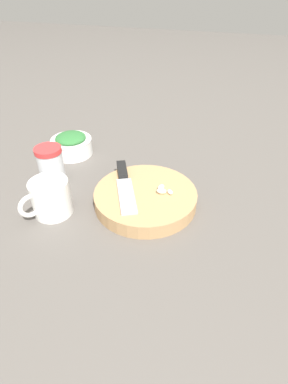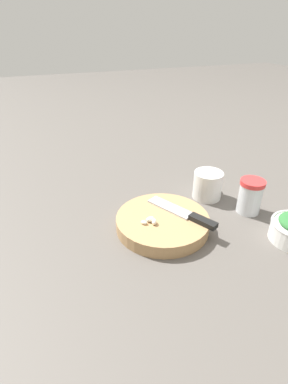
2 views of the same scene
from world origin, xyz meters
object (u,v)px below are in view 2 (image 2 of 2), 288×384
at_px(chef_knife, 185,214).
at_px(spice_jar, 250,196).
at_px(cutting_board, 162,222).
at_px(coffee_mug, 208,185).
at_px(garlic_cloves, 150,221).

xyz_separation_m(chef_knife, spice_jar, (0.19, 0.00, 0.01)).
height_order(chef_knife, spice_jar, spice_jar).
bearing_deg(cutting_board, coffee_mug, 27.34).
bearing_deg(chef_knife, coffee_mug, 13.04).
xyz_separation_m(garlic_cloves, coffee_mug, (0.22, 0.11, 0.00)).
xyz_separation_m(garlic_cloves, spice_jar, (0.29, -0.00, 0.01)).
height_order(garlic_cloves, coffee_mug, coffee_mug).
distance_m(chef_knife, coffee_mug, 0.17).
bearing_deg(coffee_mug, chef_knife, -139.71).
bearing_deg(spice_jar, garlic_cloves, 179.86).
relative_size(chef_knife, spice_jar, 1.98).
distance_m(chef_knife, garlic_cloves, 0.09).
relative_size(cutting_board, coffee_mug, 2.18).
bearing_deg(coffee_mug, spice_jar, -58.77).
height_order(cutting_board, chef_knife, chef_knife).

